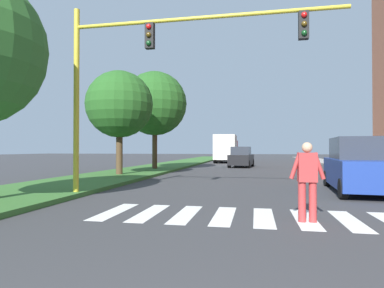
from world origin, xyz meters
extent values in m
plane|color=#38383A|center=(0.00, 30.00, 0.00)|extent=(140.00, 140.00, 0.00)
cube|color=silver|center=(-3.15, 7.08, 0.00)|extent=(0.45, 2.20, 0.01)
cube|color=silver|center=(-2.25, 7.08, 0.00)|extent=(0.45, 2.20, 0.01)
cube|color=silver|center=(-1.35, 7.08, 0.00)|extent=(0.45, 2.20, 0.01)
cube|color=silver|center=(-0.45, 7.08, 0.00)|extent=(0.45, 2.20, 0.01)
cube|color=silver|center=(0.45, 7.08, 0.00)|extent=(0.45, 2.20, 0.01)
cube|color=silver|center=(1.35, 7.08, 0.00)|extent=(0.45, 2.20, 0.01)
cube|color=silver|center=(2.25, 7.08, 0.00)|extent=(0.45, 2.20, 0.01)
cube|color=#386B2D|center=(-7.30, 28.00, 0.07)|extent=(4.21, 64.00, 0.15)
cylinder|color=#4C3823|center=(-7.17, 16.54, 1.54)|extent=(0.36, 0.36, 2.78)
sphere|color=#23561E|center=(-7.17, 16.54, 4.04)|extent=(3.72, 3.72, 3.72)
cylinder|color=#4C3823|center=(-6.85, 22.04, 1.80)|extent=(0.36, 0.36, 3.30)
sphere|color=#23561E|center=(-6.85, 22.04, 4.83)|extent=(4.61, 4.61, 4.61)
cube|color=#9E9991|center=(8.17, 28.00, 0.07)|extent=(3.00, 64.00, 0.15)
cylinder|color=gold|center=(-5.50, 9.27, 3.15)|extent=(0.18, 0.18, 6.00)
cylinder|color=gold|center=(-1.30, 9.27, 5.55)|extent=(8.40, 0.12, 0.12)
cube|color=black|center=(-2.98, 9.27, 5.10)|extent=(0.28, 0.20, 0.80)
sphere|color=red|center=(-2.98, 9.15, 5.36)|extent=(0.16, 0.16, 0.16)
sphere|color=#4C380F|center=(-2.98, 9.15, 5.10)|extent=(0.16, 0.16, 0.16)
sphere|color=#0F3F19|center=(-2.98, 9.15, 4.84)|extent=(0.16, 0.16, 0.16)
cube|color=black|center=(1.64, 9.27, 5.10)|extent=(0.28, 0.20, 0.80)
sphere|color=red|center=(1.64, 9.15, 5.36)|extent=(0.16, 0.16, 0.16)
sphere|color=#4C380F|center=(1.64, 9.15, 5.10)|extent=(0.16, 0.16, 0.16)
sphere|color=#0F3F19|center=(1.64, 9.15, 4.84)|extent=(0.16, 0.16, 0.16)
cylinder|color=#B23333|center=(1.46, 6.78, 0.42)|extent=(0.17, 0.17, 0.85)
cylinder|color=#B23333|center=(1.24, 6.76, 0.42)|extent=(0.17, 0.17, 0.85)
cube|color=#B23333|center=(1.35, 6.77, 1.16)|extent=(0.39, 0.26, 0.62)
cylinder|color=#B23333|center=(1.59, 6.78, 1.19)|extent=(0.27, 0.11, 0.58)
cylinder|color=#B23333|center=(1.11, 6.76, 1.19)|extent=(0.27, 0.11, 0.58)
sphere|color=tan|center=(1.35, 6.77, 1.58)|extent=(0.23, 0.23, 0.22)
cube|color=navy|center=(3.92, 12.03, 0.70)|extent=(2.26, 4.74, 0.96)
cube|color=#2D333D|center=(3.94, 12.26, 1.58)|extent=(1.87, 2.65, 0.79)
cylinder|color=black|center=(2.91, 10.26, 0.32)|extent=(0.27, 0.66, 0.64)
cylinder|color=black|center=(4.94, 13.81, 0.32)|extent=(0.27, 0.66, 0.64)
cylinder|color=black|center=(3.20, 13.95, 0.32)|extent=(0.27, 0.66, 0.64)
cube|color=black|center=(-0.91, 27.73, 0.64)|extent=(2.10, 4.16, 0.84)
cube|color=#2D333D|center=(-0.93, 27.53, 1.40)|extent=(1.67, 1.94, 0.69)
cylinder|color=black|center=(-1.53, 29.36, 0.32)|extent=(0.28, 0.66, 0.64)
cylinder|color=black|center=(0.01, 29.20, 0.32)|extent=(0.28, 0.66, 0.64)
cylinder|color=black|center=(-1.84, 26.27, 0.32)|extent=(0.28, 0.66, 0.64)
cylinder|color=black|center=(-0.30, 26.11, 0.32)|extent=(0.28, 0.66, 0.64)
cube|color=#B7B7BC|center=(-3.04, 36.68, 0.61)|extent=(2.08, 4.17, 0.78)
cube|color=#2D333D|center=(-3.05, 36.48, 1.33)|extent=(1.70, 1.94, 0.64)
cylinder|color=black|center=(-3.72, 38.31, 0.32)|extent=(0.27, 0.66, 0.64)
cylinder|color=black|center=(-2.11, 38.19, 0.32)|extent=(0.27, 0.66, 0.64)
cylinder|color=black|center=(-3.96, 35.17, 0.32)|extent=(0.27, 0.66, 0.64)
cylinder|color=black|center=(-2.35, 35.05, 0.32)|extent=(0.27, 0.66, 0.64)
cube|color=gray|center=(-3.29, 47.54, 0.64)|extent=(1.82, 4.15, 0.84)
cube|color=#2D333D|center=(-3.28, 47.34, 1.41)|extent=(1.56, 1.89, 0.69)
cylinder|color=black|center=(-4.11, 49.12, 0.32)|extent=(0.24, 0.65, 0.64)
cylinder|color=black|center=(-2.55, 49.17, 0.32)|extent=(0.24, 0.65, 0.64)
cylinder|color=black|center=(-4.02, 45.92, 0.32)|extent=(0.24, 0.65, 0.64)
cylinder|color=black|center=(-2.47, 45.96, 0.32)|extent=(0.24, 0.65, 0.64)
cube|color=maroon|center=(-3.00, 38.89, 1.45)|extent=(2.30, 2.00, 2.20)
cube|color=beige|center=(-3.00, 35.79, 1.75)|extent=(2.30, 4.20, 2.70)
cylinder|color=black|center=(-4.05, 38.89, 0.45)|extent=(0.30, 0.90, 0.90)
cylinder|color=black|center=(-1.95, 38.89, 0.45)|extent=(0.30, 0.90, 0.90)
cylinder|color=black|center=(-4.05, 34.74, 0.45)|extent=(0.30, 0.90, 0.90)
cylinder|color=black|center=(-1.95, 34.74, 0.45)|extent=(0.30, 0.90, 0.90)
camera|label=1|loc=(0.27, -0.49, 1.55)|focal=30.53mm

